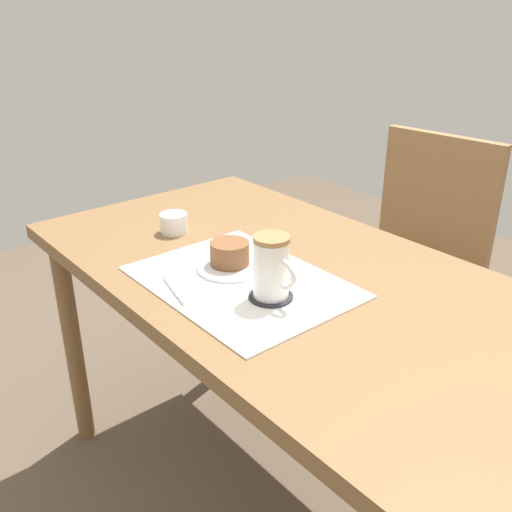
% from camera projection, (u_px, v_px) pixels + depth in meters
% --- Properties ---
extents(ground_plane, '(4.40, 4.40, 0.02)m').
position_uv_depth(ground_plane, '(287.00, 510.00, 1.53)').
color(ground_plane, brown).
extents(dining_table, '(1.33, 0.69, 0.70)m').
position_uv_depth(dining_table, '(293.00, 305.00, 1.27)').
color(dining_table, brown).
rests_on(dining_table, ground_plane).
extents(wooden_chair, '(0.46, 0.46, 0.87)m').
position_uv_depth(wooden_chair, '(411.00, 262.00, 1.81)').
color(wooden_chair, '#997047').
rests_on(wooden_chair, ground_plane).
extents(placemat, '(0.45, 0.34, 0.00)m').
position_uv_depth(placemat, '(241.00, 282.00, 1.20)').
color(placemat, white).
rests_on(placemat, dining_table).
extents(pastry_plate, '(0.14, 0.14, 0.01)m').
position_uv_depth(pastry_plate, '(230.00, 266.00, 1.25)').
color(pastry_plate, white).
rests_on(pastry_plate, placemat).
extents(pastry, '(0.09, 0.09, 0.05)m').
position_uv_depth(pastry, '(230.00, 253.00, 1.24)').
color(pastry, brown).
rests_on(pastry, pastry_plate).
extents(coffee_coaster, '(0.09, 0.09, 0.00)m').
position_uv_depth(coffee_coaster, '(271.00, 296.00, 1.13)').
color(coffee_coaster, '#232328').
rests_on(coffee_coaster, placemat).
extents(coffee_mug, '(0.10, 0.07, 0.13)m').
position_uv_depth(coffee_mug, '(272.00, 267.00, 1.10)').
color(coffee_mug, white).
rests_on(coffee_mug, coffee_coaster).
extents(teaspoon, '(0.13, 0.04, 0.01)m').
position_uv_depth(teaspoon, '(174.00, 289.00, 1.15)').
color(teaspoon, silver).
rests_on(teaspoon, placemat).
extents(sugar_bowl, '(0.07, 0.07, 0.05)m').
position_uv_depth(sugar_bowl, '(174.00, 223.00, 1.44)').
color(sugar_bowl, white).
rests_on(sugar_bowl, dining_table).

